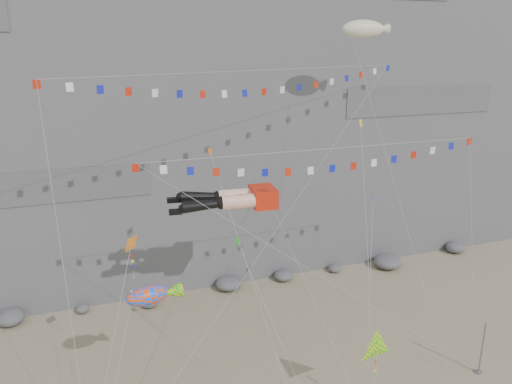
% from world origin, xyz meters
% --- Properties ---
extents(cliff, '(80.00, 28.00, 50.00)m').
position_xyz_m(cliff, '(0.00, 32.00, 25.00)').
color(cliff, slate).
rests_on(cliff, ground).
extents(talus_boulders, '(60.00, 3.00, 1.20)m').
position_xyz_m(talus_boulders, '(0.00, 17.00, 0.60)').
color(talus_boulders, slate).
rests_on(talus_boulders, ground).
extents(anchor_pole_right, '(0.12, 0.12, 4.28)m').
position_xyz_m(anchor_pole_right, '(14.14, -2.07, 2.14)').
color(anchor_pole_right, gray).
rests_on(anchor_pole_right, ground).
extents(legs_kite, '(9.60, 17.08, 20.05)m').
position_xyz_m(legs_kite, '(-2.20, 7.12, 12.76)').
color(legs_kite, red).
rests_on(legs_kite, ground).
extents(flag_banner_upper, '(30.61, 19.37, 29.68)m').
position_xyz_m(flag_banner_upper, '(0.57, 10.54, 21.84)').
color(flag_banner_upper, red).
rests_on(flag_banner_upper, ground).
extents(flag_banner_lower, '(25.70, 5.89, 20.69)m').
position_xyz_m(flag_banner_lower, '(3.35, 3.95, 16.76)').
color(flag_banner_lower, red).
rests_on(flag_banner_lower, ground).
extents(harlequin_kite, '(5.03, 6.60, 14.16)m').
position_xyz_m(harlequin_kite, '(-10.31, 1.67, 12.37)').
color(harlequin_kite, red).
rests_on(harlequin_kite, ground).
extents(fish_windsock, '(6.26, 6.11, 11.22)m').
position_xyz_m(fish_windsock, '(-9.58, 1.17, 9.09)').
color(fish_windsock, '#F2420C').
rests_on(fish_windsock, ground).
extents(delta_kite, '(4.25, 4.62, 7.57)m').
position_xyz_m(delta_kite, '(4.00, -3.46, 5.29)').
color(delta_kite, yellow).
rests_on(delta_kite, ground).
extents(blimp_windsock, '(4.61, 13.92, 28.17)m').
position_xyz_m(blimp_windsock, '(10.72, 11.82, 24.98)').
color(blimp_windsock, beige).
rests_on(blimp_windsock, ground).
extents(small_kite_a, '(3.12, 13.87, 21.37)m').
position_xyz_m(small_kite_a, '(-4.10, 6.07, 16.28)').
color(small_kite_a, orange).
rests_on(small_kite_a, ground).
extents(small_kite_b, '(6.76, 10.90, 17.18)m').
position_xyz_m(small_kite_b, '(8.08, 4.44, 12.09)').
color(small_kite_b, purple).
rests_on(small_kite_b, ground).
extents(small_kite_c, '(3.83, 9.14, 14.64)m').
position_xyz_m(small_kite_c, '(-3.45, 1.96, 11.22)').
color(small_kite_c, '#1E9316').
rests_on(small_kite_c, ground).
extents(small_kite_d, '(5.59, 13.10, 22.42)m').
position_xyz_m(small_kite_d, '(7.61, 6.06, 17.73)').
color(small_kite_d, yellow).
rests_on(small_kite_d, ground).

